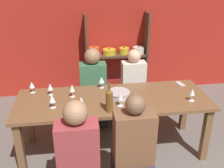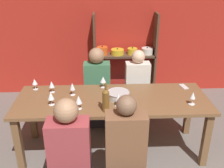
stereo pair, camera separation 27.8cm
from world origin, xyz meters
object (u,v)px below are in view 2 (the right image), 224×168
(wine_glass_white_a, at_px, (51,96))
(wine_glass_red_b, at_px, (52,85))
(wine_glass_empty_b, at_px, (103,80))
(person_far_b, at_px, (98,95))
(cell_phone, at_px, (184,87))
(shelf_unit, at_px, (123,68))
(wine_bottle_green, at_px, (106,100))
(mixing_bowl, at_px, (118,95))
(wine_glass_empty_c, at_px, (193,96))
(wine_glass_red_a, at_px, (72,87))
(person_near_a, at_px, (125,163))
(person_far_a, at_px, (137,97))
(wine_glass_white_c, at_px, (79,100))
(wine_glass_empty_a, at_px, (35,82))
(dining_table, at_px, (112,105))
(wine_glass_white_b, at_px, (118,97))
(person_near_b, at_px, (71,166))

(wine_glass_white_a, relative_size, wine_glass_red_b, 1.08)
(wine_glass_empty_b, relative_size, person_far_b, 0.13)
(wine_glass_empty_b, height_order, cell_phone, wine_glass_empty_b)
(shelf_unit, relative_size, cell_phone, 9.45)
(person_far_b, bearing_deg, wine_bottle_green, 95.84)
(mixing_bowl, bearing_deg, wine_glass_white_a, -169.94)
(shelf_unit, relative_size, wine_glass_empty_b, 9.82)
(wine_glass_empty_c, bearing_deg, person_far_b, 140.01)
(wine_glass_red_a, height_order, person_near_a, person_near_a)
(shelf_unit, bearing_deg, person_far_a, -82.80)
(wine_glass_white_c, distance_m, cell_phone, 1.47)
(wine_glass_empty_a, bearing_deg, cell_phone, -0.33)
(mixing_bowl, bearing_deg, dining_table, -170.02)
(wine_glass_white_b, xyz_separation_m, person_far_b, (-0.25, 0.95, -0.44))
(cell_phone, bearing_deg, wine_glass_white_c, -158.76)
(wine_glass_white_c, bearing_deg, cell_phone, 21.24)
(wine_glass_empty_b, distance_m, person_near_b, 1.26)
(wine_glass_white_c, height_order, person_far_b, person_far_b)
(wine_glass_empty_b, relative_size, wine_glass_empty_c, 0.98)
(wine_glass_white_b, distance_m, wine_glass_white_c, 0.45)
(wine_bottle_green, distance_m, wine_glass_white_a, 0.66)
(wine_glass_white_b, height_order, wine_glass_empty_c, wine_glass_white_b)
(wine_glass_red_a, xyz_separation_m, person_far_a, (0.89, 0.55, -0.45))
(wine_bottle_green, distance_m, wine_glass_empty_a, 1.10)
(mixing_bowl, height_order, wine_glass_white_c, wine_glass_white_c)
(wine_glass_empty_b, bearing_deg, person_near_a, -79.65)
(wine_glass_red_a, bearing_deg, wine_glass_empty_b, 28.76)
(shelf_unit, xyz_separation_m, wine_glass_white_c, (-0.67, -1.90, 0.35))
(wine_glass_white_b, height_order, person_far_a, person_far_a)
(wine_glass_empty_c, relative_size, cell_phone, 0.98)
(wine_glass_empty_b, xyz_separation_m, wine_glass_empty_c, (1.04, -0.52, -0.00))
(wine_glass_white_c, height_order, wine_glass_red_b, wine_glass_white_c)
(wine_glass_red_b, relative_size, cell_phone, 0.95)
(wine_glass_red_b, relative_size, person_far_a, 0.13)
(wine_glass_red_b, bearing_deg, cell_phone, 2.84)
(cell_phone, bearing_deg, dining_table, -163.15)
(dining_table, relative_size, wine_glass_red_b, 15.37)
(wine_glass_white_c, xyz_separation_m, cell_phone, (1.37, 0.53, -0.11))
(wine_glass_red_a, height_order, person_far_b, person_far_b)
(cell_phone, bearing_deg, wine_glass_empty_b, 178.23)
(wine_glass_empty_a, xyz_separation_m, wine_glass_white_a, (0.28, -0.43, 0.01))
(wine_glass_white_c, xyz_separation_m, wine_glass_red_b, (-0.37, 0.44, -0.01))
(person_near_b, bearing_deg, wine_glass_white_b, 49.61)
(dining_table, xyz_separation_m, person_near_a, (0.09, -0.78, -0.24))
(wine_glass_red_a, relative_size, person_far_a, 0.14)
(dining_table, bearing_deg, wine_bottle_green, -105.76)
(wine_glass_empty_c, bearing_deg, wine_glass_white_a, 177.95)
(mixing_bowl, distance_m, wine_glass_red_b, 0.86)
(wine_glass_empty_a, xyz_separation_m, wine_glass_empty_c, (1.93, -0.49, 0.01))
(shelf_unit, distance_m, wine_glass_white_a, 2.07)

